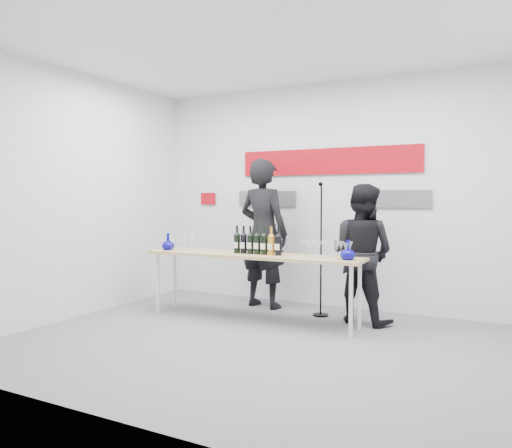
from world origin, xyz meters
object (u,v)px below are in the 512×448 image
presenter_right (362,253)px  presenter_left (263,233)px  tasting_table (252,259)px  mic_stand (321,275)px

presenter_right → presenter_left: bearing=3.8°
tasting_table → presenter_left: size_ratio=1.36×
mic_stand → presenter_right: bearing=15.1°
tasting_table → presenter_left: 0.82m
presenter_left → mic_stand: size_ratio=1.19×
tasting_table → mic_stand: mic_stand is taller
presenter_left → mic_stand: bearing=-179.8°
presenter_left → mic_stand: presenter_left is taller
presenter_right → mic_stand: (-0.53, 0.06, -0.31)m
tasting_table → presenter_left: bearing=105.3°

